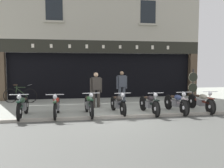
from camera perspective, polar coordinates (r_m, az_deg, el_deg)
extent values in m
cube|color=#9B9F94|center=(13.11, -2.06, -3.82)|extent=(23.52, 10.00, 0.08)
cube|color=#A8A295|center=(8.33, 2.39, -8.44)|extent=(23.52, 0.16, 0.18)
cube|color=black|center=(15.26, -3.20, 2.44)|extent=(10.60, 4.00, 2.60)
cube|color=#4C3D2D|center=(13.61, -26.01, 1.69)|extent=(0.44, 0.36, 2.60)
cube|color=#4C3D2D|center=(14.91, 19.46, 2.12)|extent=(0.44, 0.36, 2.60)
cube|color=black|center=(13.52, -2.38, 2.70)|extent=(10.14, 0.03, 2.18)
cube|color=black|center=(13.12, -2.17, 9.28)|extent=(11.52, 0.24, 0.70)
cube|color=silver|center=(13.06, -19.24, 9.05)|extent=(0.14, 0.03, 0.20)
cube|color=silver|center=(12.94, -14.99, 9.19)|extent=(0.14, 0.03, 0.20)
cube|color=silver|center=(12.88, -10.57, 9.29)|extent=(0.14, 0.03, 0.19)
cube|color=silver|center=(12.90, -6.34, 9.33)|extent=(0.14, 0.03, 0.21)
cube|color=silver|center=(12.99, -2.18, 9.33)|extent=(0.14, 0.03, 0.18)
cube|color=silver|center=(13.15, 2.06, 9.27)|extent=(0.14, 0.03, 0.19)
cube|color=silver|center=(13.38, 6.27, 9.17)|extent=(0.14, 0.03, 0.21)
cube|color=silver|center=(13.66, 10.12, 9.03)|extent=(0.14, 0.03, 0.22)
cube|color=silver|center=(14.01, 13.84, 8.86)|extent=(0.14, 0.03, 0.21)
cube|color=#A6A291|center=(13.51, -2.24, 17.77)|extent=(11.52, 0.40, 3.32)
cube|color=black|center=(13.24, -14.30, 17.91)|extent=(0.90, 0.02, 1.30)
cube|color=#A6A291|center=(13.06, -14.25, 14.96)|extent=(1.10, 0.12, 0.10)
cube|color=black|center=(13.87, 9.03, 17.37)|extent=(0.90, 0.02, 1.30)
cube|color=#A6A291|center=(13.70, 9.05, 14.55)|extent=(1.10, 0.12, 0.10)
cylinder|color=black|center=(8.36, -22.21, -6.47)|extent=(0.09, 0.67, 0.67)
cylinder|color=silver|center=(8.36, -22.21, -6.47)|extent=(0.10, 0.15, 0.15)
cylinder|color=black|center=(9.64, -20.70, -4.97)|extent=(0.10, 0.67, 0.67)
cylinder|color=silver|center=(9.64, -20.70, -4.97)|extent=(0.11, 0.15, 0.15)
cube|color=#173728|center=(8.98, -21.42, -4.92)|extent=(0.10, 1.21, 0.07)
cube|color=slate|center=(8.99, -21.41, -5.36)|extent=(0.21, 0.33, 0.26)
ellipsoid|color=#2D4733|center=(8.79, -21.65, -3.80)|extent=(0.23, 0.47, 0.20)
ellipsoid|color=#38281E|center=(9.18, -21.19, -3.56)|extent=(0.21, 0.31, 0.10)
cube|color=#173728|center=(8.30, -22.29, -4.07)|extent=(0.11, 0.36, 0.04)
sphere|color=silver|center=(8.34, -22.24, -3.02)|extent=(0.15, 0.15, 0.15)
cylinder|color=silver|center=(8.33, -22.25, -2.47)|extent=(0.62, 0.04, 0.02)
cylinder|color=silver|center=(8.35, -22.22, -4.46)|extent=(0.04, 0.23, 0.62)
cylinder|color=black|center=(8.13, -14.06, -6.70)|extent=(0.08, 0.63, 0.63)
cylinder|color=silver|center=(8.13, -14.06, -6.70)|extent=(0.10, 0.14, 0.14)
cylinder|color=black|center=(9.41, -13.33, -5.13)|extent=(0.09, 0.63, 0.63)
cylinder|color=silver|center=(9.41, -13.33, -5.13)|extent=(0.11, 0.14, 0.14)
cube|color=#203B23|center=(8.75, -13.68, -5.08)|extent=(0.09, 1.20, 0.07)
cube|color=slate|center=(8.76, -13.67, -5.54)|extent=(0.20, 0.32, 0.26)
ellipsoid|color=maroon|center=(8.56, -13.80, -3.94)|extent=(0.23, 0.46, 0.20)
ellipsoid|color=#38281E|center=(8.95, -13.58, -3.69)|extent=(0.20, 0.30, 0.10)
cube|color=#203B23|center=(8.07, -14.10, -4.35)|extent=(0.10, 0.36, 0.04)
sphere|color=silver|center=(8.11, -14.09, -3.14)|extent=(0.15, 0.15, 0.15)
cylinder|color=silver|center=(8.10, -14.10, -2.58)|extent=(0.62, 0.03, 0.02)
cylinder|color=silver|center=(8.12, -14.07, -4.63)|extent=(0.04, 0.24, 0.62)
cylinder|color=black|center=(8.12, -5.16, -6.42)|extent=(0.12, 0.68, 0.68)
cylinder|color=silver|center=(8.12, -5.16, -6.42)|extent=(0.11, 0.16, 0.15)
cylinder|color=black|center=(9.41, -6.37, -4.90)|extent=(0.13, 0.68, 0.68)
cylinder|color=silver|center=(9.41, -6.37, -4.90)|extent=(0.12, 0.16, 0.15)
cube|color=#143020|center=(8.74, -5.81, -4.83)|extent=(0.16, 1.22, 0.07)
cube|color=slate|center=(8.75, -5.81, -5.28)|extent=(0.22, 0.33, 0.26)
ellipsoid|color=#29532C|center=(8.56, -5.68, -3.68)|extent=(0.25, 0.47, 0.20)
ellipsoid|color=#38281E|center=(8.95, -6.04, -3.45)|extent=(0.22, 0.31, 0.10)
cube|color=#143020|center=(8.06, -5.18, -3.92)|extent=(0.13, 0.37, 0.04)
sphere|color=silver|center=(8.10, -5.25, -2.87)|extent=(0.15, 0.15, 0.15)
cylinder|color=silver|center=(8.09, -5.25, -2.31)|extent=(0.62, 0.07, 0.02)
cylinder|color=silver|center=(8.11, -5.22, -4.36)|extent=(0.06, 0.29, 0.60)
cylinder|color=black|center=(8.38, 2.79, -6.30)|extent=(0.13, 0.61, 0.61)
cylinder|color=silver|center=(8.38, 2.79, -6.30)|extent=(0.11, 0.14, 0.13)
cylinder|color=black|center=(9.65, 0.33, -4.83)|extent=(0.14, 0.61, 0.61)
cylinder|color=silver|center=(9.65, 0.33, -4.83)|extent=(0.12, 0.14, 0.13)
cube|color=black|center=(8.99, 1.48, -4.77)|extent=(0.19, 1.24, 0.07)
cube|color=slate|center=(9.01, 1.47, -5.20)|extent=(0.23, 0.34, 0.26)
ellipsoid|color=#2B2724|center=(8.81, 1.78, -3.65)|extent=(0.26, 0.48, 0.20)
ellipsoid|color=#38281E|center=(9.20, 1.05, -3.42)|extent=(0.23, 0.32, 0.10)
cube|color=black|center=(8.33, 2.80, -4.12)|extent=(0.13, 0.37, 0.04)
sphere|color=silver|center=(8.36, 2.68, -2.86)|extent=(0.15, 0.15, 0.15)
cylinder|color=silver|center=(8.35, 2.68, -2.32)|extent=(0.62, 0.08, 0.02)
cylinder|color=silver|center=(8.37, 2.72, -4.30)|extent=(0.06, 0.29, 0.60)
cylinder|color=black|center=(8.56, 10.98, -6.13)|extent=(0.11, 0.62, 0.61)
cylinder|color=silver|center=(8.56, 10.98, -6.13)|extent=(0.11, 0.14, 0.13)
cylinder|color=black|center=(9.75, 7.75, -4.76)|extent=(0.12, 0.62, 0.61)
cylinder|color=silver|center=(9.75, 7.75, -4.76)|extent=(0.12, 0.14, 0.13)
cube|color=black|center=(9.13, 9.27, -4.66)|extent=(0.16, 1.21, 0.07)
cube|color=slate|center=(9.14, 9.26, -5.10)|extent=(0.22, 0.33, 0.26)
ellipsoid|color=black|center=(8.96, 9.68, -3.56)|extent=(0.25, 0.47, 0.20)
ellipsoid|color=#38281E|center=(9.32, 8.72, -3.35)|extent=(0.22, 0.31, 0.10)
cube|color=black|center=(8.50, 11.01, -3.97)|extent=(0.13, 0.37, 0.04)
sphere|color=silver|center=(8.53, 10.86, -2.76)|extent=(0.15, 0.15, 0.15)
cylinder|color=silver|center=(8.52, 10.87, -2.23)|extent=(0.62, 0.07, 0.02)
cylinder|color=silver|center=(8.55, 10.90, -4.17)|extent=(0.05, 0.26, 0.61)
cylinder|color=black|center=(8.97, 17.70, -5.69)|extent=(0.10, 0.64, 0.64)
cylinder|color=silver|center=(8.97, 17.70, -5.69)|extent=(0.11, 0.14, 0.14)
cylinder|color=black|center=(10.16, 13.91, -4.41)|extent=(0.11, 0.64, 0.64)
cylinder|color=silver|center=(10.16, 13.91, -4.41)|extent=(0.12, 0.14, 0.14)
cube|color=gray|center=(9.54, 15.70, -4.30)|extent=(0.12, 1.25, 0.07)
cube|color=slate|center=(9.55, 15.69, -4.72)|extent=(0.21, 0.33, 0.26)
ellipsoid|color=navy|center=(9.37, 16.19, -3.24)|extent=(0.24, 0.47, 0.20)
ellipsoid|color=#38281E|center=(9.73, 15.06, -3.05)|extent=(0.21, 0.31, 0.10)
cube|color=gray|center=(8.92, 17.75, -3.55)|extent=(0.11, 0.36, 0.04)
sphere|color=silver|center=(8.95, 17.59, -2.48)|extent=(0.15, 0.15, 0.15)
cylinder|color=silver|center=(8.94, 17.60, -1.97)|extent=(0.62, 0.05, 0.02)
cylinder|color=silver|center=(8.96, 17.62, -3.83)|extent=(0.05, 0.23, 0.62)
cylinder|color=black|center=(9.59, 23.45, -5.25)|extent=(0.07, 0.62, 0.62)
cylinder|color=silver|center=(9.59, 23.45, -5.25)|extent=(0.10, 0.14, 0.14)
cylinder|color=black|center=(10.77, 19.41, -4.06)|extent=(0.08, 0.62, 0.62)
cylinder|color=silver|center=(10.77, 19.41, -4.06)|extent=(0.11, 0.14, 0.14)
cube|color=#511F16|center=(10.15, 21.33, -3.95)|extent=(0.08, 1.29, 0.07)
cube|color=slate|center=(10.16, 21.32, -4.34)|extent=(0.20, 0.32, 0.26)
ellipsoid|color=#A49D89|center=(9.98, 21.86, -2.95)|extent=(0.22, 0.46, 0.20)
ellipsoid|color=#38281E|center=(10.35, 20.65, -2.77)|extent=(0.20, 0.30, 0.10)
cube|color=#511F16|center=(9.54, 23.51, -3.29)|extent=(0.10, 0.36, 0.04)
sphere|color=silver|center=(9.57, 23.35, -2.24)|extent=(0.15, 0.15, 0.15)
cylinder|color=silver|center=(9.56, 23.37, -1.76)|extent=(0.62, 0.03, 0.02)
cylinder|color=silver|center=(9.58, 23.37, -3.50)|extent=(0.04, 0.28, 0.61)
cylinder|color=#38332D|center=(10.35, -3.42, -3.58)|extent=(0.15, 0.15, 0.83)
cylinder|color=#38332D|center=(10.28, -4.59, -3.64)|extent=(0.15, 0.15, 0.83)
cube|color=#38332D|center=(10.24, -4.03, 0.12)|extent=(0.42, 0.29, 0.56)
cube|color=silver|center=(10.34, -4.22, 0.54)|extent=(0.14, 0.05, 0.32)
cube|color=navy|center=(10.35, -4.24, 0.49)|extent=(0.05, 0.02, 0.29)
cylinder|color=#38332D|center=(10.32, -2.78, -0.31)|extent=(0.09, 0.09, 0.65)
cylinder|color=#38332D|center=(10.18, -5.29, -0.39)|extent=(0.09, 0.09, 0.65)
sphere|color=tan|center=(10.21, -4.04, 2.33)|extent=(0.21, 0.21, 0.21)
cylinder|color=#3D424C|center=(11.27, 2.98, -2.81)|extent=(0.15, 0.15, 0.86)
cylinder|color=#3D424C|center=(11.18, 1.94, -2.86)|extent=(0.15, 0.15, 0.86)
cube|color=#3D424C|center=(11.16, 2.47, 0.72)|extent=(0.41, 0.28, 0.57)
cube|color=silver|center=(11.26, 2.25, 1.10)|extent=(0.14, 0.04, 0.32)
cube|color=black|center=(11.27, 2.23, 1.05)|extent=(0.05, 0.02, 0.30)
cylinder|color=#3D424C|center=(11.25, 3.58, 0.42)|extent=(0.09, 0.09, 0.62)
cylinder|color=#3D424C|center=(11.07, 1.35, 0.36)|extent=(0.09, 0.09, 0.62)
sphere|color=#9E7A5B|center=(11.13, 2.48, 2.72)|extent=(0.19, 0.19, 0.19)
cylinder|color=#232328|center=(13.03, 19.58, -0.18)|extent=(0.06, 0.06, 1.71)
cylinder|color=#23281E|center=(12.98, 19.67, 1.64)|extent=(0.49, 0.03, 0.49)
torus|color=beige|center=(12.99, 19.64, 1.64)|extent=(0.52, 0.04, 0.52)
cylinder|color=#23281E|center=(13.02, 19.60, -0.88)|extent=(0.49, 0.03, 0.49)
torus|color=beige|center=(13.03, 19.57, -0.88)|extent=(0.52, 0.04, 0.52)
cube|color=silver|center=(13.26, -11.38, 3.59)|extent=(0.81, 0.02, 0.94)
cube|color=#232328|center=(13.25, -11.41, 5.18)|extent=(0.81, 0.01, 0.20)
cube|color=silver|center=(13.35, -16.44, 3.63)|extent=(0.79, 0.02, 1.02)
cube|color=#511E19|center=(13.34, -16.49, 5.39)|extent=(0.79, 0.01, 0.20)
torus|color=black|center=(12.36, -19.84, -2.81)|extent=(0.72, 0.17, 0.73)
torus|color=black|center=(12.76, -24.14, -2.72)|extent=(0.72, 0.17, 0.73)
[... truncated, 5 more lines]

